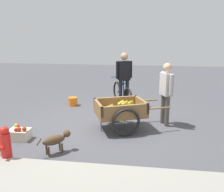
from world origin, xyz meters
TOP-DOWN VIEW (x-y plane):
  - ground_plane at (0.00, 0.00)m, footprint 24.00×24.00m
  - fruit_cart at (-0.38, 0.32)m, footprint 1.82×1.34m
  - vendor_person at (-1.43, -0.13)m, footprint 0.32×0.51m
  - bicycle at (-0.22, -1.72)m, footprint 0.79×1.52m
  - cyclist_person at (-0.28, -1.58)m, footprint 0.48×0.34m
  - dog at (0.70, 1.67)m, footprint 0.51×0.50m
  - fire_hydrant at (1.42, 2.14)m, footprint 0.25×0.25m
  - plastic_bucket at (1.31, -1.44)m, footprint 0.28×0.28m
  - apple_crate at (1.70, 1.19)m, footprint 0.44×0.32m

SIDE VIEW (x-z plane):
  - ground_plane at x=0.00m, z-range 0.00..0.00m
  - apple_crate at x=1.70m, z-range -0.03..0.29m
  - plastic_bucket at x=1.31m, z-range 0.00..0.26m
  - dog at x=0.70m, z-range 0.07..0.47m
  - fire_hydrant at x=1.42m, z-range 0.00..0.67m
  - bicycle at x=-0.22m, z-range -0.07..0.78m
  - fruit_cart at x=-0.38m, z-range 0.08..0.80m
  - vendor_person at x=-1.43m, z-range 0.14..1.67m
  - cyclist_person at x=-0.28m, z-range 0.17..1.82m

